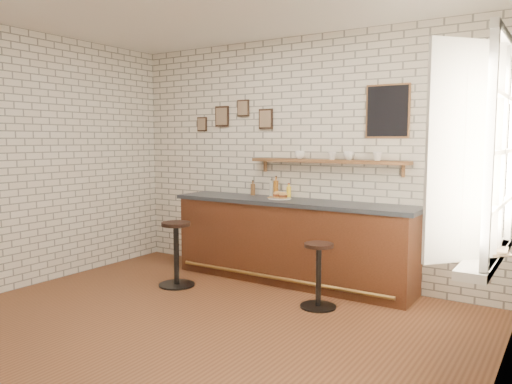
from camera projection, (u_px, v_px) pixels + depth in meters
ground at (200, 324)px, 4.71m from camera, size 5.00×5.00×0.00m
bar_counter at (291, 241)px, 6.06m from camera, size 3.10×0.65×1.01m
sandwich_plate at (280, 198)px, 6.12m from camera, size 0.28×0.28×0.01m
ciabatta_sandwich at (280, 195)px, 6.11m from camera, size 0.24×0.17×0.07m
potato_chips at (279, 198)px, 6.13m from camera, size 0.26×0.19×0.00m
bitters_bottle_brown at (253, 189)px, 6.53m from camera, size 0.06×0.06×0.20m
bitters_bottle_white at (272, 190)px, 6.37m from camera, size 0.06×0.06×0.22m
bitters_bottle_amber at (276, 188)px, 6.34m from camera, size 0.06×0.06×0.27m
condiment_bottle_yellow at (289, 192)px, 6.24m from camera, size 0.06×0.06×0.18m
bar_stool_left at (176, 252)px, 5.91m from camera, size 0.43×0.43×0.77m
bar_stool_right at (319, 273)px, 5.14m from camera, size 0.38×0.38×0.68m
wall_shelf at (326, 161)px, 5.93m from camera, size 2.00×0.18×0.18m
shelf_cup_a at (300, 155)px, 6.12m from camera, size 0.16×0.16×0.10m
shelf_cup_b at (332, 156)px, 5.89m from camera, size 0.14×0.14×0.09m
shelf_cup_c at (349, 156)px, 5.77m from camera, size 0.17×0.17×0.10m
shelf_cup_d at (378, 156)px, 5.59m from camera, size 0.12×0.12×0.10m
back_wall_decor at (317, 114)px, 6.03m from camera, size 2.96×0.02×0.56m
window_sill at (486, 256)px, 3.58m from camera, size 0.20×1.35×0.06m
casement_window at (485, 152)px, 3.52m from camera, size 0.40×1.30×1.56m
book_lower at (482, 252)px, 3.53m from camera, size 0.25×0.28×0.02m
book_upper at (483, 249)px, 3.56m from camera, size 0.17×0.23×0.02m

